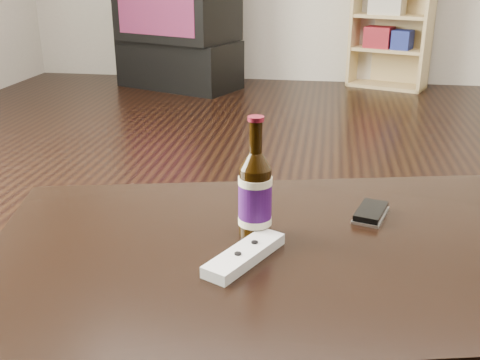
# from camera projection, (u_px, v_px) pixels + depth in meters

# --- Properties ---
(floor) EXTENTS (5.00, 6.00, 0.01)m
(floor) POSITION_uv_depth(u_px,v_px,m) (290.00, 240.00, 2.08)
(floor) COLOR black
(floor) RESTS_ON ground
(tv_stand) EXTENTS (1.05, 0.80, 0.38)m
(tv_stand) POSITION_uv_depth(u_px,v_px,m) (179.00, 64.00, 4.53)
(tv_stand) COLOR black
(tv_stand) RESTS_ON floor
(bookshelf) EXTENTS (0.66, 0.48, 1.12)m
(bookshelf) POSITION_uv_depth(u_px,v_px,m) (393.00, 13.00, 4.41)
(bookshelf) COLOR tan
(bookshelf) RESTS_ON floor
(coffee_table) EXTENTS (1.31, 0.94, 0.44)m
(coffee_table) POSITION_uv_depth(u_px,v_px,m) (296.00, 271.00, 1.11)
(coffee_table) COLOR black
(coffee_table) RESTS_ON floor
(beer_bottle) EXTENTS (0.09, 0.09, 0.24)m
(beer_bottle) POSITION_uv_depth(u_px,v_px,m) (255.00, 195.00, 1.10)
(beer_bottle) COLOR black
(beer_bottle) RESTS_ON coffee_table
(phone) EXTENTS (0.09, 0.12, 0.02)m
(phone) POSITION_uv_depth(u_px,v_px,m) (371.00, 213.00, 1.20)
(phone) COLOR silver
(phone) RESTS_ON coffee_table
(remote) EXTENTS (0.13, 0.20, 0.02)m
(remote) POSITION_uv_depth(u_px,v_px,m) (245.00, 255.00, 1.03)
(remote) COLOR silver
(remote) RESTS_ON coffee_table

